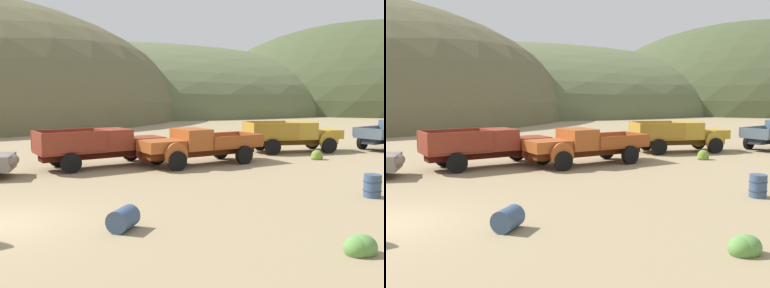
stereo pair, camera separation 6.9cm
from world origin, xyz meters
TOP-DOWN VIEW (x-y plane):
  - hill_distant at (15.62, 81.40)m, footprint 117.83×77.60m
  - hill_far_right at (69.26, 69.34)m, footprint 77.67×71.20m
  - truck_rust_red at (4.28, 9.41)m, footprint 6.76×3.68m
  - truck_oxide_orange at (8.41, 8.36)m, footprint 6.86×3.66m
  - truck_mustard at (16.41, 11.45)m, footprint 6.18×2.97m
  - oil_drum_by_truck at (3.39, -1.51)m, footprint 1.02×1.08m
  - oil_drum_foreground at (12.48, -0.28)m, footprint 0.65×0.65m
  - bush_lone_scrub at (15.62, 8.17)m, footprint 0.71×0.60m
  - bush_front_left at (8.38, -4.92)m, footprint 0.82×0.65m

SIDE VIEW (x-z plane):
  - hill_distant at x=15.62m, z-range -13.76..13.76m
  - hill_far_right at x=69.26m, z-range -18.82..18.82m
  - bush_front_left at x=8.38m, z-range -0.14..0.45m
  - bush_lone_scrub at x=15.62m, z-range -0.18..0.52m
  - oil_drum_by_truck at x=3.39m, z-range 0.00..0.62m
  - oil_drum_foreground at x=12.48m, z-range 0.00..0.82m
  - truck_oxide_orange at x=8.41m, z-range 0.05..1.94m
  - truck_mustard at x=16.41m, z-range 0.06..1.97m
  - truck_rust_red at x=4.28m, z-range 0.08..1.99m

